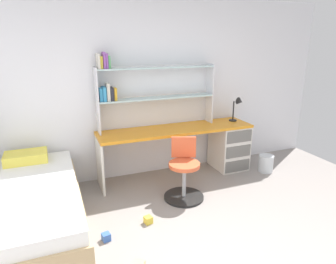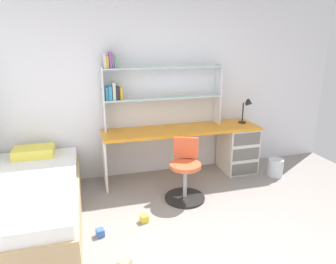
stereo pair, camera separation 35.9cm
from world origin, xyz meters
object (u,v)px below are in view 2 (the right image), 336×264
desk (221,145)px  toy_block_yellow_3 (144,219)px  desk_lamp (248,107)px  swivel_chair (185,176)px  bed_platform (28,202)px  toy_block_blue_1 (100,233)px  waste_bin (275,168)px  bookshelf_hutch (149,86)px

desk → toy_block_yellow_3: desk is taller
desk_lamp → toy_block_yellow_3: desk_lamp is taller
desk → swivel_chair: 1.03m
swivel_chair → bed_platform: size_ratio=0.38×
desk_lamp → toy_block_blue_1: desk_lamp is taller
bed_platform → waste_bin: 3.41m
bookshelf_hutch → bed_platform: bearing=-150.7°
desk → bed_platform: bearing=-164.8°
desk → bed_platform: 2.76m
bed_platform → desk_lamp: bearing=13.6°
desk_lamp → swivel_chair: desk_lamp is taller
bookshelf_hutch → toy_block_blue_1: bookshelf_hutch is taller
waste_bin → toy_block_blue_1: size_ratio=3.32×
bookshelf_hutch → swivel_chair: bearing=-70.4°
desk_lamp → bed_platform: desk_lamp is taller
desk_lamp → waste_bin: (0.31, -0.40, -0.87)m
bed_platform → toy_block_blue_1: bearing=-31.4°
bookshelf_hutch → waste_bin: size_ratio=6.42×
desk → swivel_chair: size_ratio=2.93×
bed_platform → toy_block_yellow_3: size_ratio=24.75×
desk → bed_platform: desk is taller
toy_block_blue_1 → bookshelf_hutch: bearing=58.0°
desk_lamp → toy_block_blue_1: bearing=-152.9°
swivel_chair → toy_block_blue_1: size_ratio=9.70×
desk_lamp → toy_block_yellow_3: size_ratio=4.66×
desk → toy_block_blue_1: 2.28m
bed_platform → waste_bin: size_ratio=7.59×
swivel_chair → waste_bin: size_ratio=2.92×
desk → waste_bin: 0.88m
desk → bookshelf_hutch: bearing=171.5°
bookshelf_hutch → desk_lamp: (1.51, -0.14, -0.36)m
toy_block_yellow_3 → bed_platform: bearing=165.7°
desk → desk_lamp: 0.71m
swivel_chair → desk_lamp: bearing=28.4°
waste_bin → desk: bearing=152.9°
bed_platform → waste_bin: bearing=5.9°
swivel_chair → waste_bin: 1.56m
desk_lamp → bookshelf_hutch: bearing=174.7°
bookshelf_hutch → swivel_chair: (0.28, -0.80, -1.06)m
desk → desk_lamp: bearing=3.1°
desk → swivel_chair: bearing=-141.3°
desk_lamp → toy_block_yellow_3: (-1.84, -1.06, -0.96)m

